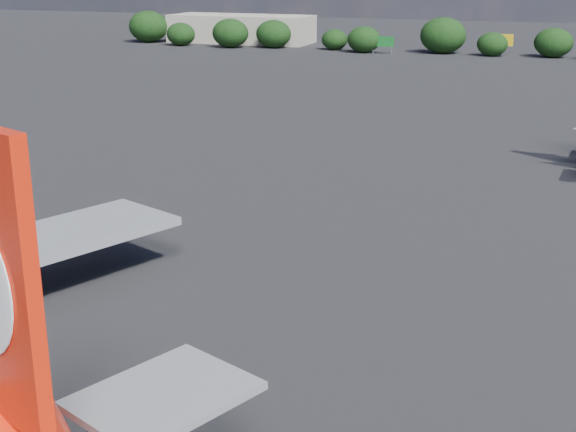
% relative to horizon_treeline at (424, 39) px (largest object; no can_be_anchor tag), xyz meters
% --- Properties ---
extents(ground, '(500.00, 500.00, 0.00)m').
position_rel_horizon_treeline_xyz_m(ground, '(8.11, -120.92, -3.84)').
color(ground, black).
rests_on(ground, ground).
extents(terminal_building, '(42.00, 16.00, 8.00)m').
position_rel_horizon_treeline_xyz_m(terminal_building, '(-56.89, 11.08, 0.16)').
color(terminal_building, gray).
rests_on(terminal_building, ground).
extents(highway_sign, '(6.00, 0.30, 4.50)m').
position_rel_horizon_treeline_xyz_m(highway_sign, '(-9.89, -4.92, -0.71)').
color(highway_sign, '#136022').
rests_on(highway_sign, ground).
extents(billboard_yellow, '(5.00, 0.30, 5.50)m').
position_rel_horizon_treeline_xyz_m(billboard_yellow, '(20.11, 1.08, 0.03)').
color(billboard_yellow, gold).
rests_on(billboard_yellow, ground).
extents(horizon_treeline, '(205.79, 15.57, 9.32)m').
position_rel_horizon_treeline_xyz_m(horizon_treeline, '(0.00, 0.00, 0.00)').
color(horizon_treeline, black).
rests_on(horizon_treeline, ground).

